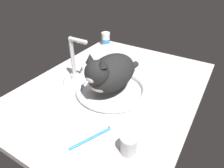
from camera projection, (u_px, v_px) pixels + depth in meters
countertop at (113, 89)px, 98.21cm from camera, size 101.15×77.32×3.00cm
sink_basin at (112, 89)px, 93.52cm from camera, size 33.75×33.75×2.94cm
faucet at (75, 63)px, 98.81cm from camera, size 16.48×11.78×22.41cm
cat at (110, 73)px, 87.04cm from camera, size 38.91×18.54×19.44cm
pill_bottle at (106, 39)px, 139.89cm from camera, size 5.86×5.86×8.65cm
metal_jar at (129, 145)px, 63.87cm from camera, size 5.45×5.45×6.39cm
toothbrush at (95, 136)px, 70.35cm from camera, size 17.61×8.52×1.70cm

